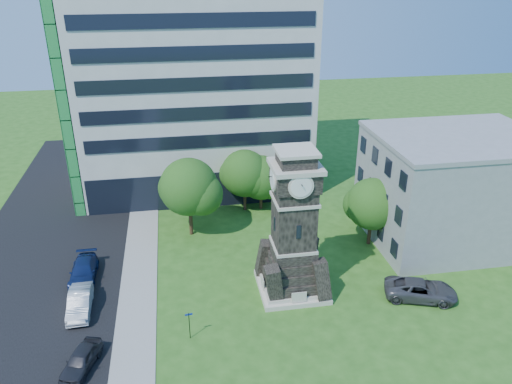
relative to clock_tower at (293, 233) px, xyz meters
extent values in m
plane|color=#2A5618|center=(-3.00, -2.00, -5.28)|extent=(160.00, 160.00, 0.00)
cube|color=gray|center=(-12.50, 3.00, -5.25)|extent=(3.00, 70.00, 0.06)
cube|color=black|center=(-21.00, 3.00, -5.27)|extent=(14.00, 80.00, 0.02)
cube|color=beige|center=(0.00, 0.00, -5.08)|extent=(5.40, 5.40, 0.40)
cube|color=beige|center=(0.00, 0.00, -4.73)|extent=(4.80, 4.80, 0.30)
cube|color=black|center=(0.00, 0.00, 1.92)|extent=(3.00, 3.00, 6.40)
cube|color=beige|center=(0.00, 0.00, -1.08)|extent=(3.25, 3.25, 0.25)
cube|color=beige|center=(0.00, 0.00, 2.92)|extent=(3.25, 3.25, 0.25)
cube|color=black|center=(0.00, -1.52, 0.92)|extent=(0.35, 0.08, 1.10)
cube|color=black|center=(0.00, 0.00, 4.72)|extent=(3.30, 3.30, 1.60)
cube|color=beige|center=(0.00, 0.00, 5.62)|extent=(3.70, 3.70, 0.35)
cylinder|color=white|center=(0.00, -1.77, 4.72)|extent=(1.56, 0.06, 1.56)
cylinder|color=white|center=(-1.77, 0.00, 4.72)|extent=(0.06, 1.56, 1.56)
cube|color=black|center=(0.00, 0.00, 6.22)|extent=(2.60, 2.60, 0.90)
cube|color=beige|center=(0.00, 0.00, 6.82)|extent=(3.00, 3.00, 0.25)
cube|color=silver|center=(-6.00, 24.00, 8.72)|extent=(25.00, 15.00, 28.00)
cube|color=black|center=(-6.00, 16.80, -3.28)|extent=(24.50, 0.80, 4.00)
cube|color=#949699|center=(17.00, 6.00, -0.28)|extent=(15.00, 12.00, 10.00)
cube|color=#949699|center=(17.00, 6.00, 4.92)|extent=(15.20, 12.20, 0.40)
imported|color=#232328|center=(-15.79, -6.30, -4.60)|extent=(2.77, 4.27, 1.35)
imported|color=#ADB0B5|center=(-16.77, -0.05, -4.51)|extent=(1.80, 4.73, 1.54)
imported|color=#111F4C|center=(-17.09, 4.40, -4.54)|extent=(2.09, 5.12, 1.48)
imported|color=#47464B|center=(9.87, -2.98, -4.49)|extent=(6.21, 4.28, 1.58)
cube|color=black|center=(0.93, -0.67, -4.95)|extent=(0.06, 0.43, 0.67)
cube|color=black|center=(2.55, -0.67, -4.95)|extent=(0.06, 0.43, 0.67)
cube|color=black|center=(1.74, -0.67, -4.85)|extent=(1.72, 0.46, 0.04)
cube|color=black|center=(1.74, -0.46, -4.58)|extent=(1.72, 0.04, 0.38)
cylinder|color=black|center=(-8.57, -4.62, -4.17)|extent=(0.05, 0.05, 2.23)
cube|color=navy|center=(-8.57, -4.62, -3.18)|extent=(0.54, 0.04, 0.13)
cylinder|color=#332114|center=(-7.68, 10.61, -3.79)|extent=(0.37, 0.37, 2.98)
sphere|color=#24681F|center=(-7.68, 10.61, -0.15)|extent=(5.58, 5.58, 5.58)
sphere|color=#24681F|center=(-6.56, 10.06, -0.73)|extent=(4.19, 4.19, 4.19)
sphere|color=#24681F|center=(-8.65, 11.31, -0.48)|extent=(3.91, 3.91, 3.91)
cylinder|color=#332114|center=(-1.62, 15.09, -4.04)|extent=(0.33, 0.33, 2.48)
sphere|color=#26691F|center=(-1.62, 15.09, -1.00)|extent=(5.05, 5.05, 5.05)
sphere|color=#26691F|center=(-0.61, 14.58, -1.48)|extent=(3.79, 3.79, 3.79)
sphere|color=#26691F|center=(-2.50, 15.72, -1.28)|extent=(3.54, 3.54, 3.54)
cylinder|color=#332114|center=(0.14, 15.05, -4.21)|extent=(0.33, 0.33, 2.13)
sphere|color=#295A1A|center=(0.14, 15.05, -1.61)|extent=(4.78, 4.78, 4.78)
sphere|color=#295A1A|center=(1.10, 14.57, -2.02)|extent=(3.59, 3.59, 3.59)
sphere|color=#295A1A|center=(-0.69, 15.64, -1.85)|extent=(3.35, 3.35, 3.35)
cylinder|color=#332114|center=(8.99, 5.89, -4.06)|extent=(0.34, 0.34, 2.45)
sphere|color=#21601C|center=(8.99, 5.89, -1.06)|extent=(4.87, 4.87, 4.87)
sphere|color=#21601C|center=(9.97, 5.40, -1.54)|extent=(3.65, 3.65, 3.65)
sphere|color=#21601C|center=(8.14, 6.50, -1.33)|extent=(3.41, 3.41, 3.41)
camera|label=1|loc=(-8.66, -33.18, 19.26)|focal=35.00mm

